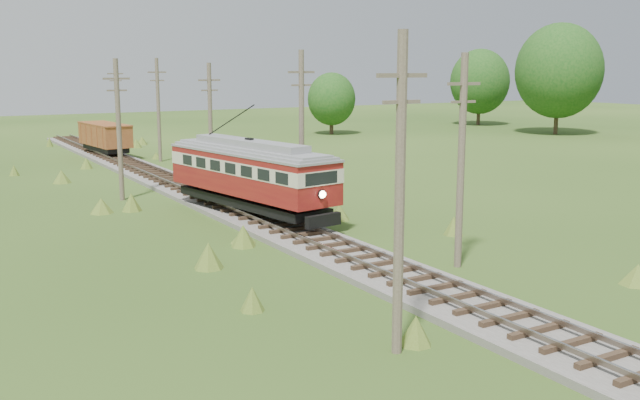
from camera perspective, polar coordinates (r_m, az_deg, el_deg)
railbed_main at (r=41.40m, az=-7.35°, el=-0.47°), size 3.60×96.00×0.57m
streetcar at (r=38.25m, az=-5.64°, el=2.34°), size 4.75×12.39×5.60m
gondola at (r=67.94m, az=-16.83°, el=4.91°), size 3.20×7.91×2.56m
gravel_pile at (r=59.05m, az=-9.77°, el=3.00°), size 2.83×3.00×1.03m
utility_pole_r_2 at (r=28.95m, az=11.24°, el=3.21°), size 1.60×0.30×8.60m
utility_pole_r_3 at (r=39.50m, az=-1.48°, el=5.58°), size 1.60×0.30×9.00m
utility_pole_r_4 at (r=51.19m, az=-8.76°, el=6.23°), size 1.60×0.30×8.40m
utility_pole_r_5 at (r=63.54m, az=-12.80°, el=7.12°), size 1.60×0.30×8.90m
utility_pole_r_6 at (r=75.97m, az=-15.95°, el=7.41°), size 1.60×0.30×8.70m
utility_pole_l_a at (r=19.62m, az=6.40°, el=0.57°), size 1.60×0.30×9.00m
utility_pole_l_b at (r=45.06m, az=-15.79°, el=5.54°), size 1.60×0.30×8.60m
tree_right_4 at (r=93.00m, az=18.58°, el=9.77°), size 10.50×10.50×13.53m
tree_right_5 at (r=105.64m, az=12.66°, el=9.23°), size 8.40×8.40×10.82m
tree_mid_b at (r=88.35m, az=0.93°, el=8.08°), size 5.88×5.88×7.57m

